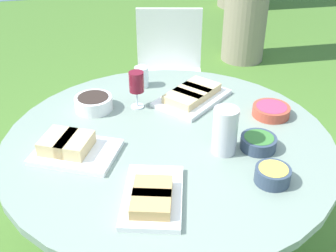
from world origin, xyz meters
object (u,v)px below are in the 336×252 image
chair_far_back (169,67)px  wine_glass (136,83)px  water_pitcher (225,131)px  dining_table (168,160)px

chair_far_back → wine_glass: size_ratio=5.09×
water_pitcher → wine_glass: water_pitcher is taller
water_pitcher → dining_table: bearing=144.3°
chair_far_back → dining_table: bearing=-103.6°
dining_table → wine_glass: bearing=105.0°
water_pitcher → wine_glass: (-0.27, 0.42, 0.03)m
water_pitcher → wine_glass: bearing=122.2°
chair_far_back → wine_glass: bearing=-112.1°
dining_table → chair_far_back: bearing=76.4°
chair_far_back → water_pitcher: water_pitcher is taller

